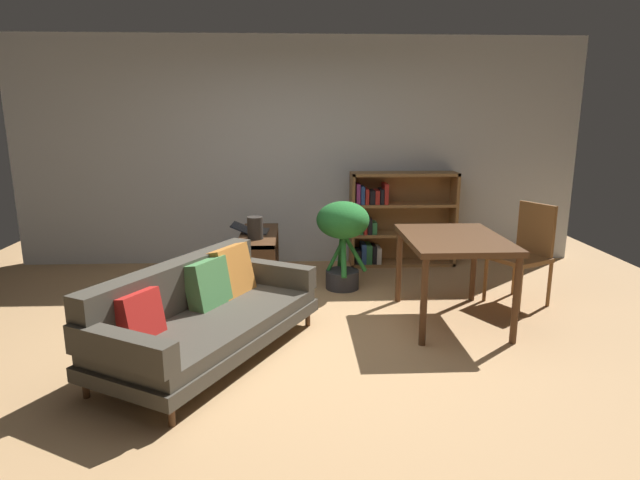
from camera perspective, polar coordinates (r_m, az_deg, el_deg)
The scene contains 10 objects.
ground_plane at distance 4.18m, azimuth -1.74°, elevation -12.09°, with size 8.16×8.16×0.00m, color tan.
back_wall_panel at distance 6.49m, azimuth -2.24°, elevation 9.37°, with size 6.80×0.10×2.70m, color silver.
fabric_couch at distance 4.15m, azimuth -12.49°, elevation -7.54°, with size 1.65×2.05×0.73m.
media_console at distance 5.66m, azimuth -6.55°, elevation -2.19°, with size 0.38×1.07×0.58m.
open_laptop at distance 5.66m, azimuth -7.32°, elevation 1.08°, with size 0.40×0.32×0.10m.
desk_speaker at distance 5.34m, azimuth -6.98°, elevation 1.31°, with size 0.16×0.16×0.22m.
potted_floor_plant at distance 5.49m, azimuth 2.47°, elevation 0.99°, with size 0.55×0.56×0.93m.
dining_table at distance 4.74m, azimuth 14.16°, elevation -0.66°, with size 0.84×1.12×0.77m.
dining_chair_near at distance 5.47m, azimuth 21.25°, elevation -0.94°, with size 0.61×0.61×0.97m.
bookshelf at distance 6.52m, azimuth 8.02°, elevation 2.17°, with size 1.27×0.33×1.13m.
Camera 1 is at (-0.05, -3.78, 1.79)m, focal length 29.77 mm.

